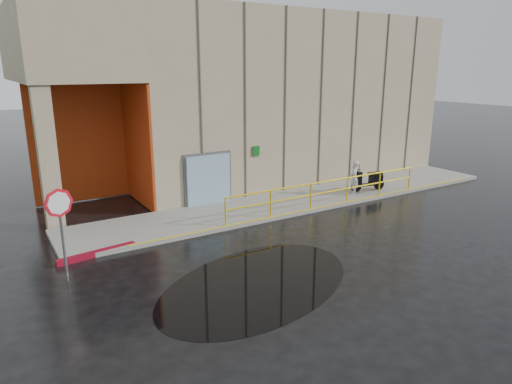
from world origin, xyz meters
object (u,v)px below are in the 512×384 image
(person, at_px, (354,178))
(stop_sign, at_px, (60,214))
(scooter, at_px, (369,174))
(red_curb, at_px, (97,253))

(person, distance_m, stop_sign, 12.44)
(scooter, bearing_deg, red_curb, -166.11)
(person, distance_m, red_curb, 11.22)
(person, relative_size, red_curb, 0.62)
(scooter, relative_size, stop_sign, 0.68)
(red_curb, bearing_deg, person, 3.64)
(person, distance_m, scooter, 0.97)
(stop_sign, height_order, red_curb, stop_sign)
(person, height_order, scooter, person)
(scooter, xyz_separation_m, red_curb, (-12.13, -0.80, -0.82))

